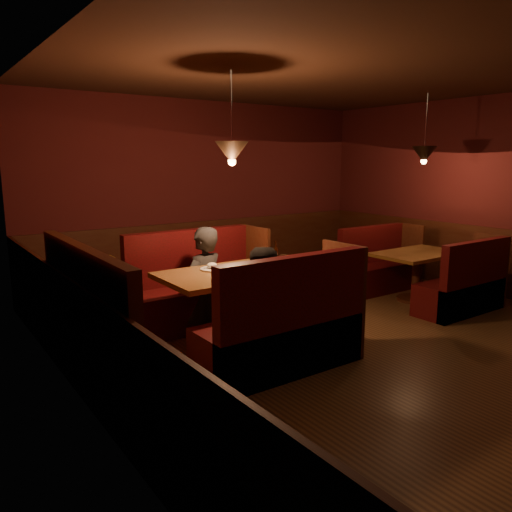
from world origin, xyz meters
TOP-DOWN VIEW (x-y plane):
  - room at (-0.28, 0.05)m, footprint 6.02×7.02m
  - main_table at (-1.26, 0.74)m, footprint 1.53×0.93m
  - main_bench_far at (-1.24, 1.61)m, footprint 1.68×0.60m
  - main_bench_near at (-1.24, -0.13)m, footprint 1.68×0.60m
  - second_table at (1.80, 0.71)m, footprint 1.24×0.79m
  - second_bench_far at (1.83, 1.45)m, footprint 1.37×0.51m
  - second_bench_near at (1.83, -0.03)m, footprint 1.37×0.51m
  - diner_a at (-1.32, 1.31)m, footprint 0.67×0.54m
  - diner_b at (-1.24, 0.17)m, footprint 0.86×0.75m

SIDE VIEW (x-z plane):
  - second_bench_far at x=1.83m, z-range -0.18..0.80m
  - second_bench_near at x=1.83m, z-range -0.18..0.80m
  - main_bench_far at x=-1.24m, z-range -0.21..0.94m
  - main_bench_near at x=-1.24m, z-range -0.21..0.94m
  - second_table at x=1.80m, z-range 0.17..0.87m
  - main_table at x=-1.26m, z-range 0.10..1.17m
  - diner_b at x=-1.24m, z-range 0.00..1.50m
  - diner_a at x=-1.32m, z-range 0.00..1.59m
  - room at x=-0.28m, z-range -0.41..2.51m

